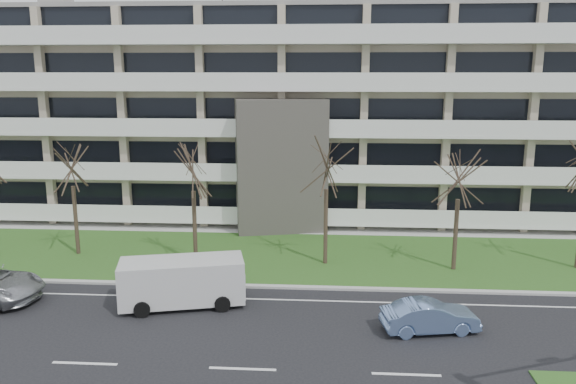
{
  "coord_description": "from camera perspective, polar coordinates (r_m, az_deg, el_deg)",
  "views": [
    {
      "loc": [
        2.93,
        -18.74,
        10.78
      ],
      "look_at": [
        1.02,
        10.0,
        4.57
      ],
      "focal_mm": 35.0,
      "sensor_mm": 36.0,
      "label": 1
    }
  ],
  "objects": [
    {
      "name": "ground",
      "position": [
        21.82,
        -4.64,
        -17.48
      ],
      "size": [
        160.0,
        160.0,
        0.0
      ],
      "primitive_type": "plane",
      "color": "black",
      "rests_on": "ground"
    },
    {
      "name": "grass_verge",
      "position": [
        33.64,
        -1.41,
        -6.47
      ],
      "size": [
        90.0,
        10.0,
        0.06
      ],
      "primitive_type": "cube",
      "color": "#31551C",
      "rests_on": "ground"
    },
    {
      "name": "curb",
      "position": [
        28.96,
        -2.32,
        -9.57
      ],
      "size": [
        90.0,
        0.35,
        0.12
      ],
      "primitive_type": "cube",
      "color": "#B2B2AD",
      "rests_on": "ground"
    },
    {
      "name": "sidewalk",
      "position": [
        38.87,
        -0.68,
        -3.87
      ],
      "size": [
        90.0,
        2.0,
        0.08
      ],
      "primitive_type": "cube",
      "color": "#B2B2AD",
      "rests_on": "ground"
    },
    {
      "name": "lane_edge_line",
      "position": [
        27.61,
        -2.65,
        -10.82
      ],
      "size": [
        90.0,
        0.12,
        0.01
      ],
      "primitive_type": "cube",
      "color": "white",
      "rests_on": "ground"
    },
    {
      "name": "apartment_building",
      "position": [
        44.28,
        -0.02,
        8.07
      ],
      "size": [
        60.5,
        15.1,
        18.75
      ],
      "color": "#BCB192",
      "rests_on": "ground"
    },
    {
      "name": "blue_sedan",
      "position": [
        24.93,
        14.21,
        -12.16
      ],
      "size": [
        4.24,
        2.12,
        1.34
      ],
      "primitive_type": "imported",
      "rotation": [
        0.0,
        0.0,
        1.75
      ],
      "color": "#7694CC",
      "rests_on": "ground"
    },
    {
      "name": "white_van",
      "position": [
        26.92,
        -10.54,
        -8.61
      ],
      "size": [
        6.04,
        3.38,
        2.21
      ],
      "rotation": [
        0.0,
        0.0,
        0.24
      ],
      "color": "silver",
      "rests_on": "ground"
    },
    {
      "name": "tree_2",
      "position": [
        34.94,
        -21.2,
        3.18
      ],
      "size": [
        3.74,
        3.74,
        7.48
      ],
      "color": "#382B21",
      "rests_on": "ground"
    },
    {
      "name": "tree_3",
      "position": [
        31.38,
        -9.69,
        3.04
      ],
      "size": [
        3.79,
        3.79,
        7.58
      ],
      "color": "#382B21",
      "rests_on": "ground"
    },
    {
      "name": "tree_4",
      "position": [
        30.9,
        3.95,
        3.38
      ],
      "size": [
        3.91,
        3.91,
        7.81
      ],
      "color": "#382B21",
      "rests_on": "ground"
    },
    {
      "name": "tree_5",
      "position": [
        31.3,
        17.04,
        2.06
      ],
      "size": [
        3.59,
        3.59,
        7.18
      ],
      "color": "#382B21",
      "rests_on": "ground"
    }
  ]
}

